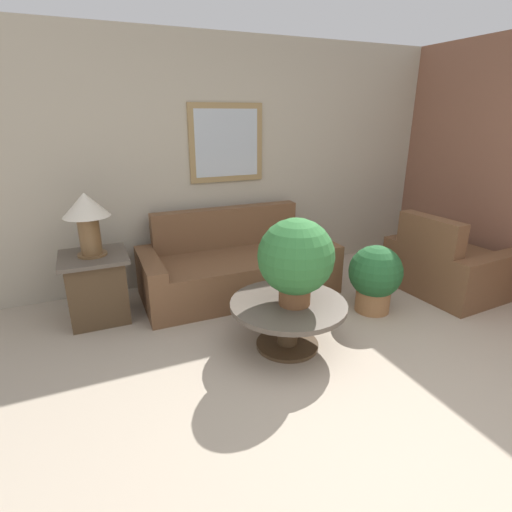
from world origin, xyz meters
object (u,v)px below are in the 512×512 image
Objects in this scene: armchair at (447,267)px; table_lamp at (87,214)px; coffee_table at (288,314)px; potted_plant_floor at (375,276)px; potted_plant_on_table at (296,258)px; couch_main at (237,267)px; side_table at (97,287)px.

table_lamp is (-3.47, 0.82, 0.74)m from armchair.
potted_plant_floor is (1.06, 0.24, 0.07)m from coffee_table.
armchair is 1.63× the size of potted_plant_on_table.
couch_main reaches higher than potted_plant_floor.
side_table is at bearing 140.48° from potted_plant_on_table.
couch_main is 2.13× the size of coffee_table.
side_table is 1.11× the size of table_lamp.
table_lamp is 1.85m from potted_plant_on_table.
potted_plant_floor is at bearing -42.21° from couch_main.
potted_plant_floor is at bearing 15.08° from potted_plant_on_table.
couch_main is at bearing 89.31° from coffee_table.
potted_plant_floor is at bearing 90.45° from armchair.
potted_plant_on_table is at bearing -50.39° from coffee_table.
couch_main is at bearing 63.44° from armchair.
table_lamp is at bearing 140.78° from coffee_table.
table_lamp is at bearing 159.91° from potted_plant_floor.
table_lamp is at bearing 72.94° from armchair.
armchair reaches higher than potted_plant_floor.
side_table is 2.60m from potted_plant_floor.
potted_plant_on_table is 1.05× the size of potted_plant_floor.
coffee_table is 1.09m from potted_plant_floor.
potted_plant_floor is (2.44, -0.89, -0.65)m from table_lamp.
potted_plant_on_table is at bearing -39.52° from side_table.
couch_main is 3.03× the size of potted_plant_floor.
table_lamp is (-1.39, 1.13, 0.71)m from coffee_table.
side_table is 1.89m from potted_plant_on_table.
armchair is at bearing -13.22° from table_lamp.
armchair is (2.07, -0.87, -0.00)m from couch_main.
coffee_table is at bearing 129.61° from potted_plant_on_table.
potted_plant_on_table reaches higher than potted_plant_floor.
coffee_table is 1.42× the size of potted_plant_floor.
potted_plant_floor reaches higher than side_table.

